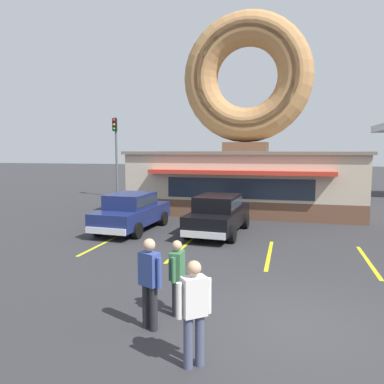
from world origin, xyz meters
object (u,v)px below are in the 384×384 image
object	(u,v)px
pedestrian_hooded_kid	(177,274)
traffic_light_pole	(116,146)
pedestrian_blue_sweater_man	(150,279)
pedestrian_leather_jacket_man	(194,308)
car_navy	(132,210)
trash_bin	(115,204)
car_black	(218,213)

from	to	relation	value
pedestrian_hooded_kid	traffic_light_pole	size ratio (longest dim) A/B	0.27
pedestrian_blue_sweater_man	pedestrian_leather_jacket_man	size ratio (longest dim) A/B	1.03
pedestrian_leather_jacket_man	traffic_light_pole	size ratio (longest dim) A/B	0.30
pedestrian_leather_jacket_man	traffic_light_pole	xyz separation A→B (m)	(-10.86, 19.65, 2.75)
pedestrian_leather_jacket_man	car_navy	bearing A→B (deg)	118.94
pedestrian_leather_jacket_man	trash_bin	size ratio (longest dim) A/B	1.77
car_black	pedestrian_leather_jacket_man	world-z (taller)	pedestrian_leather_jacket_man
traffic_light_pole	pedestrian_hooded_kid	bearing A→B (deg)	-60.66
car_black	car_navy	xyz separation A→B (m)	(-3.69, -0.28, 0.00)
car_navy	trash_bin	xyz separation A→B (m)	(-2.68, 3.87, -0.37)
pedestrian_hooded_kid	traffic_light_pole	bearing A→B (deg)	119.34
trash_bin	traffic_light_pole	xyz separation A→B (m)	(-3.10, 6.60, 3.21)
car_navy	trash_bin	world-z (taller)	car_navy
car_black	pedestrian_leather_jacket_man	distance (m)	9.56
car_navy	traffic_light_pole	size ratio (longest dim) A/B	0.80
car_black	car_navy	world-z (taller)	same
car_black	traffic_light_pole	size ratio (longest dim) A/B	0.80
pedestrian_blue_sweater_man	car_black	bearing A→B (deg)	91.78
trash_bin	car_black	bearing A→B (deg)	-29.40
pedestrian_blue_sweater_man	pedestrian_leather_jacket_man	world-z (taller)	pedestrian_blue_sweater_man
pedestrian_hooded_kid	trash_bin	distance (m)	13.25
pedestrian_blue_sweater_man	traffic_light_pole	world-z (taller)	traffic_light_pole
car_navy	pedestrian_blue_sweater_man	size ratio (longest dim) A/B	2.62
car_navy	traffic_light_pole	bearing A→B (deg)	118.93
pedestrian_blue_sweater_man	trash_bin	distance (m)	13.76
trash_bin	pedestrian_hooded_kid	bearing A→B (deg)	-58.38
pedestrian_blue_sweater_man	trash_bin	bearing A→B (deg)	118.85
car_black	traffic_light_pole	world-z (taller)	traffic_light_pole
trash_bin	traffic_light_pole	size ratio (longest dim) A/B	0.17
car_black	pedestrian_hooded_kid	size ratio (longest dim) A/B	2.97
pedestrian_leather_jacket_man	traffic_light_pole	bearing A→B (deg)	118.93
car_navy	pedestrian_hooded_kid	world-z (taller)	car_navy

